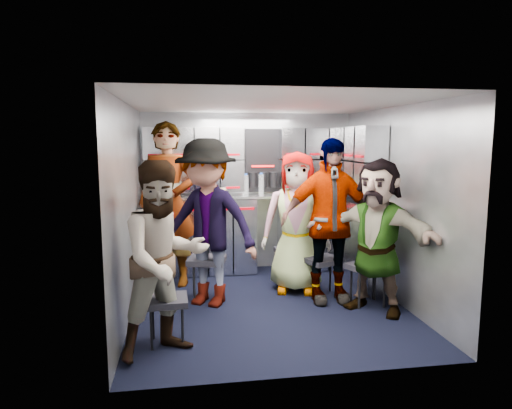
{
  "coord_description": "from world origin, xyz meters",
  "views": [
    {
      "loc": [
        -0.85,
        -4.58,
        1.74
      ],
      "look_at": [
        -0.07,
        0.35,
        1.04
      ],
      "focal_mm": 32.0,
      "sensor_mm": 36.0,
      "label": 1
    }
  ],
  "objects": [
    {
      "name": "coffee_niche",
      "position": [
        0.18,
        1.41,
        1.47
      ],
      "size": [
        0.46,
        0.16,
        0.84
      ],
      "primitive_type": null,
      "color": "black",
      "rests_on": "wall_back"
    },
    {
      "name": "wall_left",
      "position": [
        -1.4,
        0.0,
        1.05
      ],
      "size": [
        0.04,
        3.0,
        2.1
      ],
      "primitive_type": "cube",
      "color": "gray",
      "rests_on": "ground"
    },
    {
      "name": "floor",
      "position": [
        0.0,
        0.0,
        0.0
      ],
      "size": [
        3.0,
        3.0,
        0.0
      ],
      "primitive_type": "plane",
      "color": "black",
      "rests_on": "ground"
    },
    {
      "name": "attendant_arc_a",
      "position": [
        -1.02,
        -0.96,
        0.79
      ],
      "size": [
        0.96,
        0.88,
        1.59
      ],
      "primitive_type": "imported",
      "rotation": [
        0.0,
        0.0,
        0.47
      ],
      "color": "black",
      "rests_on": "ground"
    },
    {
      "name": "cart_bank_left",
      "position": [
        -1.19,
        0.56,
        0.49
      ],
      "size": [
        0.38,
        0.76,
        0.99
      ],
      "primitive_type": "cube",
      "color": "#989DA8",
      "rests_on": "ground"
    },
    {
      "name": "wall_right",
      "position": [
        1.4,
        0.0,
        1.05
      ],
      "size": [
        0.04,
        3.0,
        2.1
      ],
      "primitive_type": "cube",
      "color": "gray",
      "rests_on": "ground"
    },
    {
      "name": "locker_bank_right",
      "position": [
        1.25,
        0.7,
        1.49
      ],
      "size": [
        0.28,
        1.0,
        0.82
      ],
      "primitive_type": "cube",
      "color": "#989DA8",
      "rests_on": "wall_right"
    },
    {
      "name": "attendant_arc_b",
      "position": [
        -0.63,
        0.14,
        0.88
      ],
      "size": [
        1.31,
        1.14,
        1.76
      ],
      "primitive_type": "imported",
      "rotation": [
        0.0,
        0.0,
        -0.54
      ],
      "color": "black",
      "rests_on": "ground"
    },
    {
      "name": "jump_seat_near_left",
      "position": [
        -1.02,
        -0.78,
        0.36
      ],
      "size": [
        0.36,
        0.34,
        0.41
      ],
      "rotation": [
        0.0,
        0.0,
        0.03
      ],
      "color": "black",
      "rests_on": "ground"
    },
    {
      "name": "attendant_arc_d",
      "position": [
        0.66,
        0.05,
        0.88
      ],
      "size": [
        1.04,
        0.43,
        1.77
      ],
      "primitive_type": "imported",
      "rotation": [
        0.0,
        0.0,
        -0.0
      ],
      "color": "black",
      "rests_on": "ground"
    },
    {
      "name": "cup_left",
      "position": [
        -0.36,
        1.23,
        1.08
      ],
      "size": [
        0.09,
        0.09,
        0.11
      ],
      "primitive_type": "cylinder",
      "color": "beige",
      "rests_on": "counter"
    },
    {
      "name": "jump_seat_near_right",
      "position": [
        1.05,
        -0.14,
        0.39
      ],
      "size": [
        0.48,
        0.47,
        0.44
      ],
      "rotation": [
        0.0,
        0.0,
        0.39
      ],
      "color": "black",
      "rests_on": "ground"
    },
    {
      "name": "jump_seat_mid_left",
      "position": [
        -0.63,
        0.32,
        0.41
      ],
      "size": [
        0.47,
        0.45,
        0.47
      ],
      "rotation": [
        0.0,
        0.0,
        -0.23
      ],
      "color": "black",
      "rests_on": "ground"
    },
    {
      "name": "cart_bank_back",
      "position": [
        0.0,
        1.29,
        0.49
      ],
      "size": [
        2.68,
        0.38,
        0.99
      ],
      "primitive_type": "cube",
      "color": "#989DA8",
      "rests_on": "ground"
    },
    {
      "name": "attendant_standing",
      "position": [
        -1.05,
        0.91,
        0.98
      ],
      "size": [
        0.81,
        0.63,
        1.96
      ],
      "primitive_type": "imported",
      "rotation": [
        0.0,
        0.0,
        -0.25
      ],
      "color": "black",
      "rests_on": "ground"
    },
    {
      "name": "jump_seat_mid_right",
      "position": [
        0.66,
        0.23,
        0.38
      ],
      "size": [
        0.46,
        0.45,
        0.43
      ],
      "rotation": [
        0.0,
        0.0,
        0.34
      ],
      "color": "black",
      "rests_on": "ground"
    },
    {
      "name": "attendant_arc_c",
      "position": [
        0.41,
        0.43,
        0.81
      ],
      "size": [
        0.9,
        0.71,
        1.61
      ],
      "primitive_type": "imported",
      "rotation": [
        0.0,
        0.0,
        -0.28
      ],
      "color": "black",
      "rests_on": "ground"
    },
    {
      "name": "bottle_left",
      "position": [
        -0.07,
        1.24,
        1.16
      ],
      "size": [
        0.07,
        0.07,
        0.26
      ],
      "primitive_type": "cylinder",
      "color": "white",
      "rests_on": "counter"
    },
    {
      "name": "attendant_arc_e",
      "position": [
        1.05,
        -0.32,
        0.78
      ],
      "size": [
        1.34,
        1.37,
        1.57
      ],
      "primitive_type": "imported",
      "rotation": [
        0.0,
        0.0,
        -0.8
      ],
      "color": "black",
      "rests_on": "ground"
    },
    {
      "name": "ceiling",
      "position": [
        0.0,
        0.0,
        2.1
      ],
      "size": [
        2.8,
        3.0,
        0.02
      ],
      "primitive_type": "cube",
      "color": "silver",
      "rests_on": "wall_back"
    },
    {
      "name": "cup_right",
      "position": [
        0.71,
        1.23,
        1.08
      ],
      "size": [
        0.08,
        0.08,
        0.1
      ],
      "primitive_type": "cylinder",
      "color": "beige",
      "rests_on": "counter"
    },
    {
      "name": "counter",
      "position": [
        0.0,
        1.29,
        1.01
      ],
      "size": [
        2.68,
        0.42,
        0.03
      ],
      "primitive_type": "cube",
      "color": "silver",
      "rests_on": "cart_bank_back"
    },
    {
      "name": "bottle_right",
      "position": [
        0.51,
        1.24,
        1.15
      ],
      "size": [
        0.06,
        0.06,
        0.23
      ],
      "primitive_type": "cylinder",
      "color": "white",
      "rests_on": "counter"
    },
    {
      "name": "right_cabinet",
      "position": [
        1.25,
        0.6,
        0.5
      ],
      "size": [
        0.28,
        1.2,
        1.0
      ],
      "primitive_type": "cube",
      "color": "#989DA8",
      "rests_on": "ground"
    },
    {
      "name": "red_latch_strip",
      "position": [
        0.0,
        1.09,
        0.88
      ],
      "size": [
        2.6,
        0.02,
        0.03
      ],
      "primitive_type": "cube",
      "color": "#A3000B",
      "rests_on": "cart_bank_back"
    },
    {
      "name": "jump_seat_center",
      "position": [
        0.41,
        0.61,
        0.4
      ],
      "size": [
        0.39,
        0.37,
        0.45
      ],
      "rotation": [
        0.0,
        0.0,
        0.03
      ],
      "color": "black",
      "rests_on": "ground"
    },
    {
      "name": "bottle_mid",
      "position": [
        0.13,
        1.24,
        1.17
      ],
      "size": [
        0.07,
        0.07,
        0.27
      ],
      "primitive_type": "cylinder",
      "color": "white",
      "rests_on": "counter"
    },
    {
      "name": "wall_back",
      "position": [
        0.0,
        1.5,
        1.05
      ],
      "size": [
        2.8,
        0.04,
        2.1
      ],
      "primitive_type": "cube",
      "color": "gray",
      "rests_on": "ground"
    },
    {
      "name": "locker_bank_back",
      "position": [
        0.0,
        1.35,
        1.49
      ],
      "size": [
        2.68,
        0.28,
        0.82
      ],
      "primitive_type": "cube",
      "color": "#989DA8",
      "rests_on": "wall_back"
    }
  ]
}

